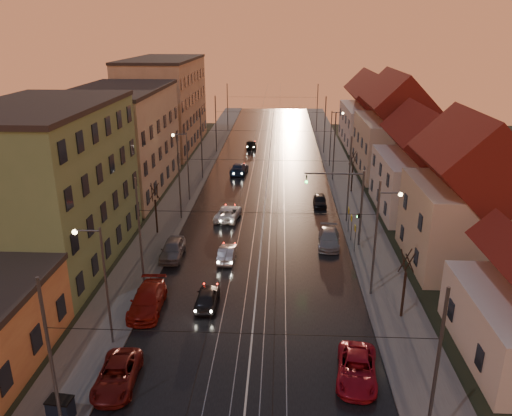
% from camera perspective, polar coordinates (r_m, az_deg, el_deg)
% --- Properties ---
extents(ground, '(160.00, 160.00, 0.00)m').
position_cam_1_polar(ground, '(30.95, -0.81, -17.87)').
color(ground, black).
rests_on(ground, ground).
extents(road, '(16.00, 120.00, 0.04)m').
position_cam_1_polar(road, '(67.15, 1.31, 3.54)').
color(road, black).
rests_on(road, ground).
extents(sidewalk_left, '(4.00, 120.00, 0.15)m').
position_cam_1_polar(sidewalk_left, '(68.11, -7.14, 3.67)').
color(sidewalk_left, '#4C4C4C').
rests_on(sidewalk_left, ground).
extents(sidewalk_right, '(4.00, 120.00, 0.15)m').
position_cam_1_polar(sidewalk_right, '(67.64, 9.83, 3.42)').
color(sidewalk_right, '#4C4C4C').
rests_on(sidewalk_right, ground).
extents(tram_rail_0, '(0.06, 120.00, 0.03)m').
position_cam_1_polar(tram_rail_0, '(67.23, -0.56, 3.59)').
color(tram_rail_0, gray).
rests_on(tram_rail_0, road).
extents(tram_rail_1, '(0.06, 120.00, 0.03)m').
position_cam_1_polar(tram_rail_1, '(67.16, 0.66, 3.58)').
color(tram_rail_1, gray).
rests_on(tram_rail_1, road).
extents(tram_rail_2, '(0.06, 120.00, 0.03)m').
position_cam_1_polar(tram_rail_2, '(67.12, 1.97, 3.56)').
color(tram_rail_2, gray).
rests_on(tram_rail_2, road).
extents(tram_rail_3, '(0.06, 120.00, 0.03)m').
position_cam_1_polar(tram_rail_3, '(67.12, 3.20, 3.54)').
color(tram_rail_3, gray).
rests_on(tram_rail_3, road).
extents(apartment_left_1, '(10.00, 18.00, 13.00)m').
position_cam_1_polar(apartment_left_1, '(44.67, -22.68, 2.14)').
color(apartment_left_1, '#638857').
rests_on(apartment_left_1, ground).
extents(apartment_left_2, '(10.00, 20.00, 12.00)m').
position_cam_1_polar(apartment_left_2, '(62.80, -15.11, 7.33)').
color(apartment_left_2, tan).
rests_on(apartment_left_2, ground).
extents(apartment_left_3, '(10.00, 24.00, 14.00)m').
position_cam_1_polar(apartment_left_3, '(85.43, -10.37, 11.57)').
color(apartment_left_3, '#9C8264').
rests_on(apartment_left_3, ground).
extents(house_right_1, '(8.67, 10.20, 10.80)m').
position_cam_1_polar(house_right_1, '(44.41, 22.92, 0.58)').
color(house_right_1, beige).
rests_on(house_right_1, ground).
extents(house_right_2, '(9.18, 12.24, 9.20)m').
position_cam_1_polar(house_right_2, '(56.46, 18.57, 4.18)').
color(house_right_2, silver).
rests_on(house_right_2, ground).
extents(house_right_3, '(9.18, 14.28, 11.50)m').
position_cam_1_polar(house_right_3, '(70.38, 15.55, 8.43)').
color(house_right_3, beige).
rests_on(house_right_3, ground).
extents(house_right_4, '(9.18, 16.32, 10.00)m').
position_cam_1_polar(house_right_4, '(87.88, 13.06, 10.32)').
color(house_right_4, silver).
rests_on(house_right_4, ground).
extents(catenary_pole_l_0, '(0.16, 0.16, 9.00)m').
position_cam_1_polar(catenary_pole_l_0, '(25.54, -22.29, -16.30)').
color(catenary_pole_l_0, '#595B60').
rests_on(catenary_pole_l_0, ground).
extents(catenary_pole_r_0, '(0.16, 0.16, 9.00)m').
position_cam_1_polar(catenary_pole_r_0, '(24.43, 19.80, -17.77)').
color(catenary_pole_r_0, '#595B60').
rests_on(catenary_pole_r_0, ground).
extents(catenary_pole_l_1, '(0.16, 0.16, 9.00)m').
position_cam_1_polar(catenary_pole_l_1, '(37.80, -13.12, -3.12)').
color(catenary_pole_l_1, '#595B60').
rests_on(catenary_pole_l_1, ground).
extents(catenary_pole_r_1, '(0.16, 0.16, 9.00)m').
position_cam_1_polar(catenary_pole_r_1, '(37.06, 13.47, -3.63)').
color(catenary_pole_r_1, '#595B60').
rests_on(catenary_pole_r_1, ground).
extents(catenary_pole_l_2, '(0.16, 0.16, 9.00)m').
position_cam_1_polar(catenary_pole_l_2, '(51.54, -8.76, 3.39)').
color(catenary_pole_l_2, '#595B60').
rests_on(catenary_pole_l_2, ground).
extents(catenary_pole_r_2, '(0.16, 0.16, 9.00)m').
position_cam_1_polar(catenary_pole_r_2, '(51.00, 10.58, 3.11)').
color(catenary_pole_r_2, '#595B60').
rests_on(catenary_pole_r_2, ground).
extents(catenary_pole_l_3, '(0.16, 0.16, 9.00)m').
position_cam_1_polar(catenary_pole_l_3, '(65.83, -6.24, 7.12)').
color(catenary_pole_l_3, '#595B60').
rests_on(catenary_pole_l_3, ground).
extents(catenary_pole_r_3, '(0.16, 0.16, 9.00)m').
position_cam_1_polar(catenary_pole_r_3, '(65.40, 8.93, 6.91)').
color(catenary_pole_r_3, '#595B60').
rests_on(catenary_pole_r_3, ground).
extents(catenary_pole_l_4, '(0.16, 0.16, 9.00)m').
position_cam_1_polar(catenary_pole_l_4, '(80.37, -4.61, 9.50)').
color(catenary_pole_l_4, '#595B60').
rests_on(catenary_pole_l_4, ground).
extents(catenary_pole_r_4, '(0.16, 0.16, 9.00)m').
position_cam_1_polar(catenary_pole_r_4, '(80.03, 7.87, 9.33)').
color(catenary_pole_r_4, '#595B60').
rests_on(catenary_pole_r_4, ground).
extents(catenary_pole_l_5, '(0.16, 0.16, 9.00)m').
position_cam_1_polar(catenary_pole_l_5, '(98.01, -3.28, 11.42)').
color(catenary_pole_l_5, '#595B60').
rests_on(catenary_pole_l_5, ground).
extents(catenary_pole_r_5, '(0.16, 0.16, 9.00)m').
position_cam_1_polar(catenary_pole_r_5, '(97.73, 7.01, 11.28)').
color(catenary_pole_r_5, '#595B60').
rests_on(catenary_pole_r_5, ground).
extents(street_lamp_0, '(1.75, 0.32, 8.00)m').
position_cam_1_polar(street_lamp_0, '(31.78, -17.37, -7.36)').
color(street_lamp_0, '#595B60').
rests_on(street_lamp_0, ground).
extents(street_lamp_1, '(1.75, 0.32, 8.00)m').
position_cam_1_polar(street_lamp_1, '(37.92, 14.00, -2.50)').
color(street_lamp_1, '#595B60').
rests_on(street_lamp_1, ground).
extents(street_lamp_2, '(1.75, 0.32, 8.00)m').
position_cam_1_polar(street_lamp_2, '(57.20, -8.12, 5.48)').
color(street_lamp_2, '#595B60').
rests_on(street_lamp_2, ground).
extents(street_lamp_3, '(1.75, 0.32, 8.00)m').
position_cam_1_polar(street_lamp_3, '(72.18, 8.80, 8.45)').
color(street_lamp_3, '#595B60').
rests_on(street_lamp_3, ground).
extents(traffic_light_mast, '(5.30, 0.32, 7.20)m').
position_cam_1_polar(traffic_light_mast, '(45.22, 10.77, 1.04)').
color(traffic_light_mast, '#595B60').
rests_on(traffic_light_mast, ground).
extents(bare_tree_0, '(1.09, 1.09, 5.11)m').
position_cam_1_polar(bare_tree_0, '(48.81, -11.37, -0.21)').
color(bare_tree_0, black).
rests_on(bare_tree_0, ground).
extents(bare_tree_1, '(1.09, 1.09, 5.11)m').
position_cam_1_polar(bare_tree_1, '(35.63, 16.60, -8.53)').
color(bare_tree_1, black).
rests_on(bare_tree_1, ground).
extents(bare_tree_2, '(1.09, 1.09, 5.11)m').
position_cam_1_polar(bare_tree_2, '(61.32, 10.96, 3.97)').
color(bare_tree_2, black).
rests_on(bare_tree_2, ground).
extents(driving_car_0, '(1.57, 3.88, 1.32)m').
position_cam_1_polar(driving_car_0, '(36.65, -5.61, -10.15)').
color(driving_car_0, black).
rests_on(driving_car_0, ground).
extents(driving_car_1, '(1.44, 3.88, 1.27)m').
position_cam_1_polar(driving_car_1, '(43.26, -3.32, -5.18)').
color(driving_car_1, '#ADADB2').
rests_on(driving_car_1, ground).
extents(driving_car_2, '(2.80, 5.04, 1.34)m').
position_cam_1_polar(driving_car_2, '(52.32, -3.20, -0.57)').
color(driving_car_2, white).
rests_on(driving_car_2, ground).
extents(driving_car_3, '(2.51, 5.20, 1.46)m').
position_cam_1_polar(driving_car_3, '(68.84, -1.94, 4.56)').
color(driving_car_3, '#162644').
rests_on(driving_car_3, ground).
extents(driving_car_4, '(1.98, 4.21, 1.39)m').
position_cam_1_polar(driving_car_4, '(83.63, -0.55, 7.31)').
color(driving_car_4, black).
rests_on(driving_car_4, ground).
extents(parked_left_1, '(2.38, 4.72, 1.28)m').
position_cam_1_polar(parked_left_1, '(30.46, -15.60, -17.93)').
color(parked_left_1, '#601210').
rests_on(parked_left_1, ground).
extents(parked_left_2, '(2.35, 5.37, 1.54)m').
position_cam_1_polar(parked_left_2, '(36.76, -12.30, -10.26)').
color(parked_left_2, maroon).
rests_on(parked_left_2, ground).
extents(parked_left_3, '(1.93, 4.61, 1.56)m').
position_cam_1_polar(parked_left_3, '(44.24, -9.51, -4.64)').
color(parked_left_3, gray).
rests_on(parked_left_3, ground).
extents(parked_right_0, '(2.87, 5.09, 1.34)m').
position_cam_1_polar(parked_right_0, '(30.38, 11.45, -17.58)').
color(parked_right_0, maroon).
rests_on(parked_right_0, ground).
extents(parked_right_1, '(2.30, 4.89, 1.38)m').
position_cam_1_polar(parked_right_1, '(46.46, 8.32, -3.46)').
color(parked_right_1, '#96969B').
rests_on(parked_right_1, ground).
extents(parked_right_2, '(1.54, 3.65, 1.23)m').
position_cam_1_polar(parked_right_2, '(56.60, 7.30, 0.85)').
color(parked_right_2, black).
rests_on(parked_right_2, ground).
extents(dumpster, '(1.28, 0.93, 1.10)m').
position_cam_1_polar(dumpster, '(29.09, -21.42, -20.61)').
color(dumpster, black).
rests_on(dumpster, sidewalk_left).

